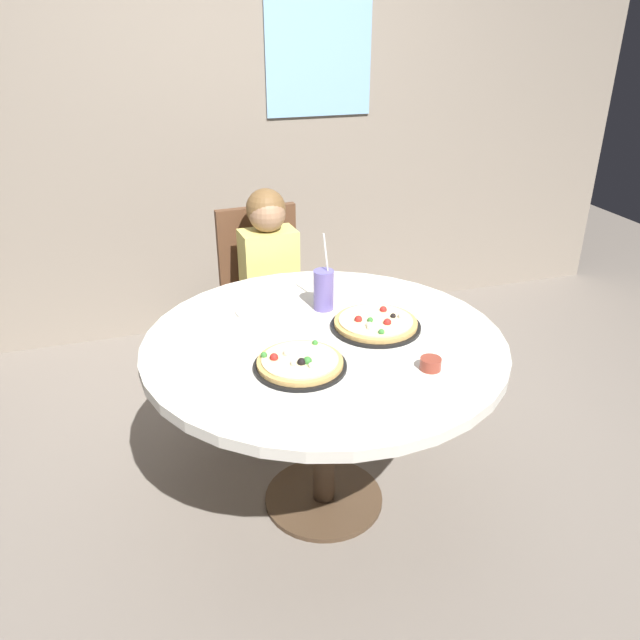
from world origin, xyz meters
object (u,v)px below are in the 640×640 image
at_px(dining_table, 324,360).
at_px(diner_child, 275,316).
at_px(chair_wooden, 264,293).
at_px(pizza_cheese, 376,324).
at_px(pizza_veggie, 300,363).
at_px(soda_cup, 324,290).
at_px(plate_small, 259,311).
at_px(sauce_bowl, 431,364).

xyz_separation_m(dining_table, diner_child, (0.00, 0.77, -0.18)).
relative_size(chair_wooden, diner_child, 0.88).
height_order(dining_table, pizza_cheese, pizza_cheese).
xyz_separation_m(pizza_veggie, soda_cup, (0.22, 0.41, 0.06)).
relative_size(pizza_cheese, plate_small, 1.86).
xyz_separation_m(chair_wooden, pizza_cheese, (0.21, -0.93, 0.24)).
xyz_separation_m(dining_table, sauce_bowl, (0.26, -0.31, 0.11)).
distance_m(chair_wooden, soda_cup, 0.78).
distance_m(soda_cup, sauce_bowl, 0.59).
bearing_deg(sauce_bowl, soda_cup, 108.82).
distance_m(chair_wooden, pizza_veggie, 1.16).
height_order(diner_child, pizza_veggie, diner_child).
distance_m(diner_child, pizza_veggie, 0.99).
xyz_separation_m(pizza_veggie, sauce_bowl, (0.40, -0.14, 0.00)).
xyz_separation_m(chair_wooden, plate_small, (-0.17, -0.67, 0.22)).
distance_m(pizza_veggie, soda_cup, 0.47).
xyz_separation_m(chair_wooden, pizza_veggie, (-0.14, -1.12, 0.24)).
height_order(pizza_veggie, sauce_bowl, pizza_veggie).
height_order(dining_table, chair_wooden, chair_wooden).
bearing_deg(chair_wooden, dining_table, -89.67).
bearing_deg(soda_cup, diner_child, 97.64).
distance_m(pizza_cheese, soda_cup, 0.26).
height_order(diner_child, pizza_cheese, diner_child).
bearing_deg(pizza_veggie, chair_wooden, 83.12).
height_order(dining_table, soda_cup, soda_cup).
bearing_deg(pizza_veggie, pizza_cheese, 29.13).
bearing_deg(soda_cup, pizza_cheese, -58.76).
distance_m(diner_child, soda_cup, 0.64).
bearing_deg(pizza_cheese, chair_wooden, 102.91).
distance_m(chair_wooden, sauce_bowl, 1.31).
bearing_deg(dining_table, plate_small, 121.43).
bearing_deg(pizza_cheese, dining_table, -173.88).
bearing_deg(plate_small, dining_table, -58.57).
relative_size(soda_cup, sauce_bowl, 4.40).
xyz_separation_m(sauce_bowl, plate_small, (-0.44, 0.60, -0.02)).
bearing_deg(chair_wooden, sauce_bowl, -77.98).
xyz_separation_m(diner_child, soda_cup, (0.07, -0.53, 0.35)).
distance_m(dining_table, sauce_bowl, 0.42).
relative_size(pizza_veggie, sauce_bowl, 4.42).
height_order(diner_child, plate_small, diner_child).
xyz_separation_m(diner_child, pizza_veggie, (-0.15, -0.94, 0.28)).
bearing_deg(pizza_veggie, plate_small, 94.14).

